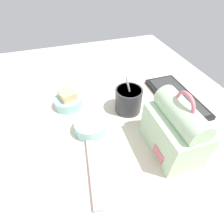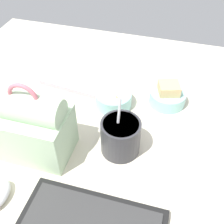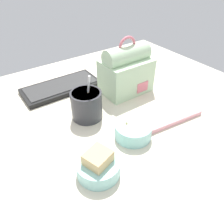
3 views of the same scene
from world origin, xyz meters
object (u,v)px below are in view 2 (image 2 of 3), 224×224
at_px(bento_bowl_sandwich, 168,96).
at_px(lunch_bag, 32,127).
at_px(bento_bowl_snacks, 113,99).
at_px(chopstick_case, 70,88).
at_px(soup_cup, 121,136).
at_px(keyboard, 92,224).

bearing_deg(bento_bowl_sandwich, lunch_bag, 42.57).
xyz_separation_m(bento_bowl_snacks, chopstick_case, (0.16, -0.03, -0.02)).
bearing_deg(bento_bowl_snacks, lunch_bag, 56.85).
xyz_separation_m(soup_cup, bento_bowl_snacks, (0.06, -0.17, -0.03)).
xyz_separation_m(keyboard, chopstick_case, (0.22, -0.42, -0.00)).
relative_size(lunch_bag, soup_cup, 1.36).
bearing_deg(chopstick_case, lunch_bag, 92.52).
distance_m(keyboard, bento_bowl_sandwich, 0.45).
distance_m(keyboard, bento_bowl_snacks, 0.39).
bearing_deg(chopstick_case, bento_bowl_sandwich, -175.34).
height_order(keyboard, chopstick_case, keyboard).
bearing_deg(chopstick_case, bento_bowl_snacks, 169.28).
xyz_separation_m(bento_bowl_sandwich, chopstick_case, (0.32, 0.03, -0.02)).
bearing_deg(soup_cup, lunch_bag, 15.97).
bearing_deg(bento_bowl_snacks, soup_cup, 111.45).
relative_size(soup_cup, chopstick_case, 0.75).
bearing_deg(bento_bowl_sandwich, chopstick_case, 4.66).
relative_size(lunch_bag, chopstick_case, 1.02).
distance_m(bento_bowl_sandwich, chopstick_case, 0.32).
distance_m(keyboard, lunch_bag, 0.27).
xyz_separation_m(soup_cup, chopstick_case, (0.22, -0.20, -0.04)).
xyz_separation_m(keyboard, lunch_bag, (0.21, -0.16, 0.08)).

